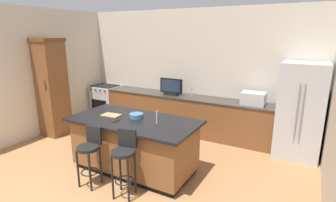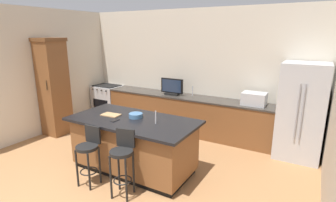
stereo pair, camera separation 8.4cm
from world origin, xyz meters
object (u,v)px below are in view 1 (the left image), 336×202
refrigerator (300,111)px  cell_phone (116,121)px  microwave (253,98)px  cutting_board (111,115)px  fruit_bowl (136,116)px  tv_monitor (171,87)px  cabinet_tower (52,86)px  bar_stool_left (90,152)px  bar_stool_right (124,158)px  kitchen_island (134,144)px  range_oven (106,101)px

refrigerator → cell_phone: (-2.65, -2.23, 0.02)m
microwave → cutting_board: 2.93m
microwave → fruit_bowl: microwave is taller
tv_monitor → cutting_board: 2.07m
refrigerator → cabinet_tower: 5.34m
bar_stool_left → fruit_bowl: fruit_bowl is taller
cell_phone → tv_monitor: bearing=98.3°
microwave → bar_stool_right: 3.07m
kitchen_island → range_oven: bearing=140.2°
refrigerator → bar_stool_left: 3.91m
refrigerator → cell_phone: bearing=-140.0°
cell_phone → cutting_board: (-0.27, 0.20, 0.01)m
tv_monitor → bar_stool_right: tv_monitor is taller
refrigerator → cutting_board: size_ratio=5.62×
kitchen_island → refrigerator: (2.45, 2.01, 0.44)m
refrigerator → cutting_board: (-2.92, -2.03, 0.03)m
microwave → bar_stool_left: size_ratio=0.51×
tv_monitor → bar_stool_right: (0.70, -2.74, -0.48)m
bar_stool_left → cutting_board: 0.81m
refrigerator → bar_stool_right: 3.45m
cell_phone → fruit_bowl: bearing=62.1°
fruit_bowl → cell_phone: fruit_bowl is taller
bar_stool_left → tv_monitor: bearing=87.6°
cutting_board → bar_stool_right: bearing=-40.0°
bar_stool_left → bar_stool_right: bar_stool_right is taller
range_oven → fruit_bowl: fruit_bowl is taller
cabinet_tower → microwave: 4.51m
microwave → cutting_board: size_ratio=1.47×
refrigerator → microwave: (-0.90, 0.09, 0.11)m
bar_stool_left → fruit_bowl: (0.32, 0.82, 0.41)m
microwave → bar_stool_left: (-1.88, -2.82, -0.47)m
bar_stool_left → cell_phone: bearing=73.2°
cabinet_tower → bar_stool_right: (2.99, -1.18, -0.56)m
tv_monitor → cutting_board: (-0.09, -2.07, -0.14)m
bar_stool_left → fruit_bowl: bearing=65.5°
microwave → bar_stool_right: size_ratio=0.48×
cabinet_tower → tv_monitor: bearing=34.3°
kitchen_island → cell_phone: cell_phone is taller
range_oven → cutting_board: cutting_board is taller
kitchen_island → cutting_board: (-0.47, -0.02, 0.47)m
cabinet_tower → cell_phone: bearing=-16.0°
bar_stool_right → cell_phone: (-0.53, 0.47, 0.33)m
range_oven → cell_phone: cell_phone is taller
cabinet_tower → bar_stool_right: cabinet_tower is taller
tv_monitor → fruit_bowl: size_ratio=2.41×
tv_monitor → cutting_board: size_ratio=1.77×
refrigerator → cabinet_tower: cabinet_tower is taller
microwave → cell_phone: microwave is taller
refrigerator → cutting_board: bearing=-145.2°
refrigerator → cutting_board: refrigerator is taller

